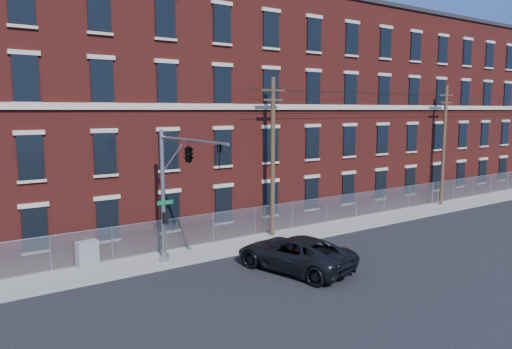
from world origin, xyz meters
The scene contains 10 objects.
ground centered at (0.00, 0.00, 0.00)m, with size 140.00×140.00×0.00m, color black.
sidewalk centered at (12.00, 5.00, 0.06)m, with size 65.00×3.00×0.12m, color gray.
mill_building centered at (12.00, 13.93, 8.15)m, with size 55.30×14.32×16.30m.
chain_link_fence centered at (12.00, 6.30, 1.06)m, with size 59.06×0.06×1.85m.
traffic_signal_mast centered at (-6.00, 2.18, 5.39)m, with size 0.90×6.75×7.00m.
utility_pole_near centered at (2.00, 5.60, 5.34)m, with size 1.80×0.28×10.00m.
utility_pole_mid centered at (20.00, 5.60, 5.34)m, with size 1.80×0.28×10.00m.
overhead_wires centered at (20.00, 5.60, 9.12)m, with size 40.00×0.62×0.62m.
pickup_truck centered at (-1.01, -0.26, 0.87)m, with size 2.90×6.29×1.75m, color black.
utility_cabinet centered at (-9.59, 6.00, 0.79)m, with size 1.07×0.53×1.34m, color slate.
Camera 1 is at (-16.44, -18.84, 8.11)m, focal length 34.26 mm.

